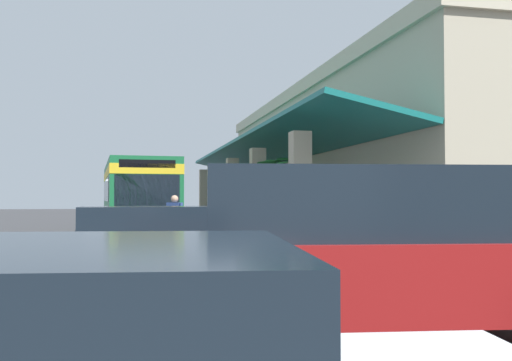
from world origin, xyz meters
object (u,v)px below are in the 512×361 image
at_px(transit_bus, 136,193).
at_px(parked_suv_red, 356,252).
at_px(parked_sedan_charcoal, 154,244).
at_px(pedestrian, 175,219).
at_px(potted_palm, 277,224).

height_order(transit_bus, parked_suv_red, transit_bus).
distance_m(transit_bus, parked_sedan_charcoal, 14.76).
height_order(pedestrian, potted_palm, potted_palm).
distance_m(parked_suv_red, pedestrian, 12.13).
bearing_deg(parked_sedan_charcoal, pedestrian, 172.85).
bearing_deg(potted_palm, pedestrian, -60.28).
xyz_separation_m(transit_bus, parked_suv_red, (19.70, 2.33, -0.84)).
relative_size(parked_suv_red, pedestrian, 2.92).
xyz_separation_m(pedestrian, potted_palm, (-2.20, 3.86, -0.30)).
relative_size(transit_bus, pedestrian, 6.61).
distance_m(transit_bus, potted_palm, 7.46).
distance_m(parked_sedan_charcoal, potted_palm, 10.45).
xyz_separation_m(parked_suv_red, potted_palm, (-14.28, 2.66, -0.35)).
bearing_deg(parked_sedan_charcoal, transit_bus, -179.05).
xyz_separation_m(parked_suv_red, parked_sedan_charcoal, (-4.97, -2.09, -0.27)).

